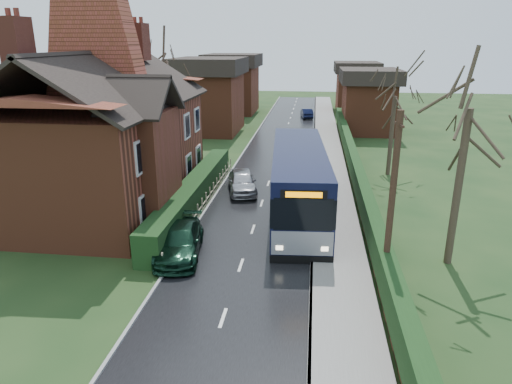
# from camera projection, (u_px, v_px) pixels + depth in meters

# --- Properties ---
(ground) EXTENTS (140.00, 140.00, 0.00)m
(ground) POSITION_uv_depth(u_px,v_px,m) (247.00, 246.00, 21.68)
(ground) COLOR #30461E
(ground) RESTS_ON ground
(road) EXTENTS (6.00, 100.00, 0.02)m
(road) POSITION_uv_depth(u_px,v_px,m) (268.00, 184.00, 31.09)
(road) COLOR black
(road) RESTS_ON ground
(pavement) EXTENTS (2.50, 100.00, 0.14)m
(pavement) POSITION_uv_depth(u_px,v_px,m) (331.00, 185.00, 30.56)
(pavement) COLOR slate
(pavement) RESTS_ON ground
(kerb_right) EXTENTS (0.12, 100.00, 0.14)m
(kerb_right) POSITION_uv_depth(u_px,v_px,m) (313.00, 184.00, 30.70)
(kerb_right) COLOR gray
(kerb_right) RESTS_ON ground
(kerb_left) EXTENTS (0.12, 100.00, 0.10)m
(kerb_left) POSITION_uv_depth(u_px,v_px,m) (224.00, 181.00, 31.44)
(kerb_left) COLOR gray
(kerb_left) RESTS_ON ground
(front_hedge) EXTENTS (1.20, 16.00, 1.60)m
(front_hedge) POSITION_uv_depth(u_px,v_px,m) (194.00, 193.00, 26.59)
(front_hedge) COLOR black
(front_hedge) RESTS_ON ground
(picket_fence) EXTENTS (0.10, 16.00, 0.90)m
(picket_fence) POSITION_uv_depth(u_px,v_px,m) (206.00, 200.00, 26.62)
(picket_fence) COLOR tan
(picket_fence) RESTS_ON ground
(right_wall_hedge) EXTENTS (0.60, 50.00, 1.80)m
(right_wall_hedge) POSITION_uv_depth(u_px,v_px,m) (356.00, 172.00, 30.08)
(right_wall_hedge) COLOR brown
(right_wall_hedge) RESTS_ON ground
(brick_house) EXTENTS (9.30, 14.60, 10.30)m
(brick_house) POSITION_uv_depth(u_px,v_px,m) (107.00, 132.00, 25.83)
(brick_house) COLOR brown
(brick_house) RESTS_ON ground
(bus) EXTENTS (3.61, 12.41, 3.72)m
(bus) POSITION_uv_depth(u_px,v_px,m) (298.00, 183.00, 25.06)
(bus) COLOR black
(bus) RESTS_ON ground
(car_silver) EXTENTS (2.60, 4.47, 1.43)m
(car_silver) POSITION_uv_depth(u_px,v_px,m) (242.00, 181.00, 29.17)
(car_silver) COLOR #B1B1B6
(car_silver) RESTS_ON ground
(car_green) EXTENTS (2.53, 4.86, 1.35)m
(car_green) POSITION_uv_depth(u_px,v_px,m) (180.00, 241.00, 20.56)
(car_green) COLOR black
(car_green) RESTS_ON ground
(car_distant) EXTENTS (1.77, 3.71, 1.18)m
(car_distant) POSITION_uv_depth(u_px,v_px,m) (307.00, 113.00, 57.28)
(car_distant) COLOR black
(car_distant) RESTS_ON ground
(bus_stop_sign) EXTENTS (0.14, 0.38, 2.54)m
(bus_stop_sign) POSITION_uv_depth(u_px,v_px,m) (332.00, 196.00, 23.40)
(bus_stop_sign) COLOR slate
(bus_stop_sign) RESTS_ON ground
(telegraph_pole) EXTENTS (0.24, 0.91, 7.06)m
(telegraph_pole) POSITION_uv_depth(u_px,v_px,m) (391.00, 207.00, 16.48)
(telegraph_pole) COLOR black
(telegraph_pole) RESTS_ON ground
(tree_right_near) EXTENTS (4.47, 4.47, 9.65)m
(tree_right_near) POSITION_uv_depth(u_px,v_px,m) (472.00, 96.00, 17.80)
(tree_right_near) COLOR #372C20
(tree_right_near) RESTS_ON ground
(tree_right_far) EXTENTS (4.16, 4.16, 8.03)m
(tree_right_far) POSITION_uv_depth(u_px,v_px,m) (396.00, 91.00, 31.37)
(tree_right_far) COLOR #35291F
(tree_right_far) RESTS_ON ground
(tree_house_side) EXTENTS (4.83, 4.83, 10.97)m
(tree_house_side) POSITION_uv_depth(u_px,v_px,m) (166.00, 55.00, 36.47)
(tree_house_side) COLOR #372920
(tree_house_side) RESTS_ON ground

